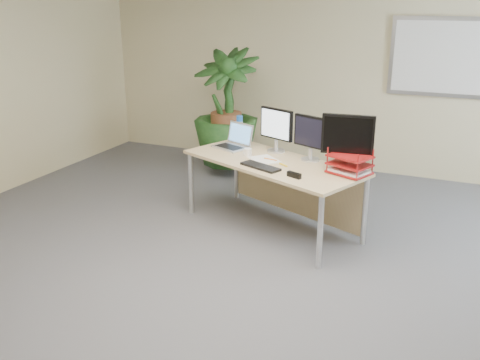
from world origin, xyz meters
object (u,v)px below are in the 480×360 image
at_px(monitor_left, 276,127).
at_px(monitor_right, 311,135).
at_px(desk, 279,173).
at_px(laptop, 234,142).
at_px(floor_plant, 226,119).

relative_size(monitor_left, monitor_right, 1.02).
height_order(desk, laptop, laptop).
xyz_separation_m(desk, monitor_left, (-0.13, 0.24, 0.41)).
bearing_deg(desk, monitor_left, 117.77).
bearing_deg(monitor_right, floor_plant, 140.62).
relative_size(desk, floor_plant, 1.33).
xyz_separation_m(monitor_left, monitor_right, (0.42, -0.16, -0.01)).
distance_m(desk, floor_plant, 1.77).
xyz_separation_m(desk, laptop, (-0.60, 0.23, 0.21)).
bearing_deg(monitor_left, floor_plant, 135.26).
bearing_deg(laptop, desk, -20.92).
height_order(monitor_left, monitor_right, monitor_left).
xyz_separation_m(monitor_right, laptop, (-0.89, 0.15, -0.19)).
height_order(desk, monitor_left, monitor_left).
bearing_deg(monitor_left, monitor_right, -21.16).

